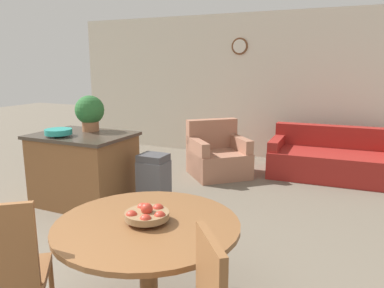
{
  "coord_description": "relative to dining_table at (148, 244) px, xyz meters",
  "views": [
    {
      "loc": [
        1.77,
        -0.85,
        1.77
      ],
      "look_at": [
        0.11,
        2.75,
        0.92
      ],
      "focal_mm": 35.0,
      "sensor_mm": 36.0,
      "label": 1
    }
  ],
  "objects": [
    {
      "name": "dining_chair_near_left",
      "position": [
        -0.63,
        -0.6,
        -0.01
      ],
      "size": [
        0.59,
        0.59,
        1.0
      ],
      "rotation": [
        0.0,
        0.0,
        6.95
      ],
      "color": "brown",
      "rests_on": "ground_plane"
    },
    {
      "name": "potted_plant",
      "position": [
        -1.95,
        1.8,
        0.61
      ],
      "size": [
        0.37,
        0.37,
        0.46
      ],
      "color": "#A36642",
      "rests_on": "kitchen_island"
    },
    {
      "name": "fruit_bowl",
      "position": [
        0.0,
        -0.0,
        0.22
      ],
      "size": [
        0.3,
        0.3,
        0.14
      ],
      "color": "olive",
      "rests_on": "dining_table"
    },
    {
      "name": "wall_back",
      "position": [
        -0.5,
        4.96,
        0.79
      ],
      "size": [
        8.0,
        0.09,
        2.7
      ],
      "color": "silver",
      "rests_on": "ground_plane"
    },
    {
      "name": "dining_table",
      "position": [
        0.0,
        0.0,
        0.0
      ],
      "size": [
        1.26,
        1.26,
        0.72
      ],
      "color": "brown",
      "rests_on": "ground_plane"
    },
    {
      "name": "teal_bowl",
      "position": [
        -2.06,
        1.34,
        0.41
      ],
      "size": [
        0.32,
        0.32,
        0.09
      ],
      "color": "teal",
      "rests_on": "kitchen_island"
    },
    {
      "name": "kitchen_island",
      "position": [
        -1.92,
        1.58,
        -0.1
      ],
      "size": [
        1.2,
        0.9,
        0.91
      ],
      "color": "brown",
      "rests_on": "ground_plane"
    },
    {
      "name": "armchair",
      "position": [
        -0.81,
        3.48,
        -0.26
      ],
      "size": [
        1.18,
        1.18,
        0.88
      ],
      "rotation": [
        0.0,
        0.0,
        0.75
      ],
      "color": "#A87056",
      "rests_on": "ground_plane"
    },
    {
      "name": "couch",
      "position": [
        0.91,
        4.15,
        -0.29
      ],
      "size": [
        2.0,
        1.07,
        0.78
      ],
      "rotation": [
        0.0,
        0.0,
        0.05
      ],
      "color": "maroon",
      "rests_on": "ground_plane"
    },
    {
      "name": "trash_bin",
      "position": [
        -0.98,
        1.75,
        -0.21
      ],
      "size": [
        0.34,
        0.29,
        0.71
      ],
      "color": "#56565B",
      "rests_on": "ground_plane"
    }
  ]
}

